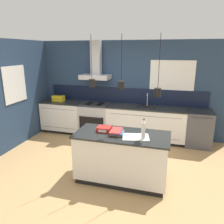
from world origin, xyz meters
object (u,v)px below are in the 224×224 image
Objects in this scene: yellow_toolbox at (58,98)px; red_supply_box at (104,129)px; dishwasher at (199,128)px; bottle_on_island at (143,131)px; book_stack at (117,132)px; oven_range at (95,119)px.

red_supply_box is at bearing -44.29° from yellow_toolbox.
yellow_toolbox reaches higher than red_supply_box.
dishwasher is at bearing 46.81° from red_supply_box.
red_supply_box is (-0.74, 0.17, -0.11)m from bottle_on_island.
yellow_toolbox reaches higher than book_stack.
yellow_toolbox reaches higher than dishwasher.
yellow_toolbox is (-2.03, 1.98, 0.04)m from red_supply_box.
oven_range is at bearing 119.78° from book_stack.
bottle_on_island reaches higher than book_stack.
yellow_toolbox is (-2.29, 2.04, 0.04)m from book_stack.
bottle_on_island is at bearing -37.84° from yellow_toolbox.
oven_range is at bearing 114.60° from red_supply_box.
bottle_on_island reaches higher than oven_range.
red_supply_box is at bearing -65.40° from oven_range.
oven_range is 2.39m from book_stack.
dishwasher is 3.68× the size of red_supply_box.
dishwasher is 2.52× the size of bottle_on_island.
oven_range is at bearing -179.91° from dishwasher.
bottle_on_island is 3.51m from yellow_toolbox.
red_supply_box is (0.90, -1.97, 0.50)m from oven_range.
oven_range is 2.61× the size of book_stack.
bottle_on_island is at bearing -52.54° from oven_range.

